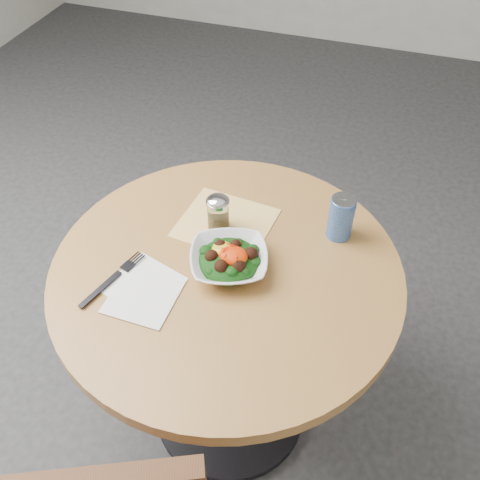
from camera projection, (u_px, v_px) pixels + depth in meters
The scene contains 8 objects.
ground at pixel (230, 408), 1.89m from camera, with size 6.00×6.00×0.00m, color #2A2A2C.
table at pixel (228, 314), 1.50m from camera, with size 0.90×0.90×0.75m.
cloth_napkin at pixel (226, 223), 1.47m from camera, with size 0.24×0.22×0.00m, color #FFA50D.
paper_napkins at pixel (144, 290), 1.30m from camera, with size 0.20×0.21×0.00m.
salad_bowl at pixel (229, 260), 1.34m from camera, with size 0.25×0.25×0.07m.
fork at pixel (114, 277), 1.33m from camera, with size 0.08×0.21×0.00m.
spice_shaker at pixel (218, 214), 1.42m from camera, with size 0.06×0.06×0.11m.
beverage_can at pixel (341, 217), 1.40m from camera, with size 0.07×0.07×0.13m.
Camera 1 is at (0.32, -0.85, 1.76)m, focal length 40.00 mm.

